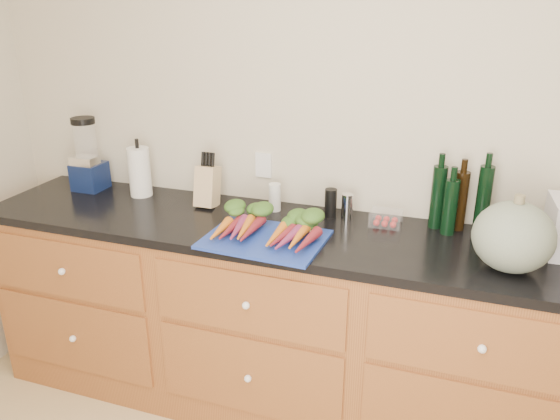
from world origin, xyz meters
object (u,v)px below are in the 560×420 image
at_px(carrots, 269,227).
at_px(paper_towel, 140,172).
at_px(blender_appliance, 87,158).
at_px(squash, 513,237).
at_px(knife_block, 207,186).
at_px(cutting_board, 265,239).
at_px(tomato_box, 386,218).

relative_size(carrots, paper_towel, 1.86).
bearing_deg(blender_appliance, paper_towel, 0.38).
distance_m(squash, paper_towel, 1.74).
bearing_deg(squash, knife_block, 169.70).
bearing_deg(paper_towel, blender_appliance, -179.62).
xyz_separation_m(carrots, paper_towel, (-0.79, 0.27, 0.08)).
bearing_deg(blender_appliance, carrots, -13.74).
height_order(paper_towel, knife_block, paper_towel).
bearing_deg(knife_block, cutting_board, -36.70).
bearing_deg(carrots, blender_appliance, 166.26).
xyz_separation_m(blender_appliance, paper_towel, (0.30, 0.00, -0.04)).
xyz_separation_m(cutting_board, paper_towel, (-0.79, 0.32, 0.12)).
distance_m(cutting_board, squash, 0.95).
relative_size(cutting_board, carrots, 1.05).
bearing_deg(knife_block, carrots, -31.66).
bearing_deg(squash, paper_towel, 171.30).
height_order(cutting_board, blender_appliance, blender_appliance).
bearing_deg(knife_block, tomato_box, 2.02).
height_order(carrots, paper_towel, paper_towel).
xyz_separation_m(cutting_board, knife_block, (-0.40, 0.30, 0.09)).
bearing_deg(squash, tomato_box, 150.95).
distance_m(carrots, paper_towel, 0.83).
height_order(squash, knife_block, squash).
distance_m(cutting_board, paper_towel, 0.86).
relative_size(squash, blender_appliance, 0.77).
xyz_separation_m(paper_towel, knife_block, (0.38, -0.02, -0.03)).
relative_size(carrots, blender_appliance, 1.22).
relative_size(carrots, tomato_box, 3.38).
height_order(cutting_board, tomato_box, tomato_box).
distance_m(paper_towel, tomato_box, 1.24).
bearing_deg(blender_appliance, tomato_box, 0.45).
relative_size(squash, tomato_box, 2.13).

